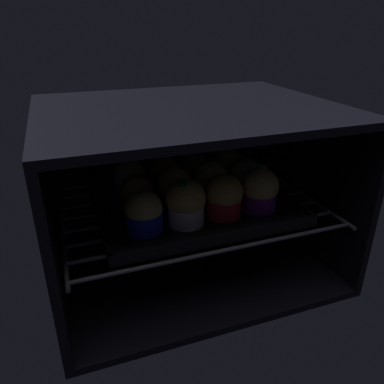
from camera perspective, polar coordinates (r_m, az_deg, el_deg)
oven_cavity at (r=85.15cm, az=-1.36°, el=1.25°), size 59.00×47.00×37.00cm
oven_rack at (r=82.96cm, az=-0.39°, el=-2.01°), size 54.80×42.00×0.80cm
baking_tray at (r=81.10cm, az=0.00°, el=-1.82°), size 40.48×32.43×2.20cm
muffin_row0_col0 at (r=69.16cm, az=-7.33°, el=-3.20°), size 6.97×6.97×7.89cm
muffin_row0_col1 at (r=70.55cm, az=-0.96°, el=-1.66°), size 7.56×7.56×9.07cm
muffin_row0_col2 at (r=73.95cm, az=4.89°, el=-0.70°), size 7.41×7.41×8.74cm
muffin_row0_col3 at (r=77.34cm, az=10.28°, el=0.33°), size 7.53×7.53×9.62cm
muffin_row1_col0 at (r=76.56cm, az=-8.31°, el=-0.52°), size 6.90×6.90×7.63cm
muffin_row1_col1 at (r=77.98cm, az=-2.69°, el=0.73°), size 6.91×6.91×8.80cm
muffin_row1_col2 at (r=80.51cm, az=2.86°, el=1.61°), size 7.45×7.45×8.81cm
muffin_row1_col3 at (r=83.67cm, az=8.07°, el=2.00°), size 7.17×7.17×8.23cm
muffin_row2_col0 at (r=83.68cm, az=-9.48°, el=2.00°), size 7.42×7.42×8.34cm
muffin_row2_col1 at (r=85.22cm, az=-4.25°, el=2.61°), size 6.91×6.91×8.05cm
muffin_row2_col2 at (r=87.49cm, az=0.46°, el=3.27°), size 6.90×6.90×8.52cm
muffin_row2_col3 at (r=90.11cm, az=5.38°, el=3.93°), size 7.38×7.38×8.84cm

